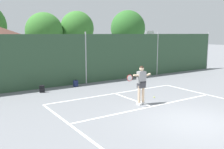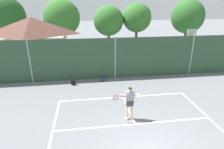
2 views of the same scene
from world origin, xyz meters
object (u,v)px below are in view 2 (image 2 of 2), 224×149
tennis_ball (150,111)px  backpack_black (73,82)px  basketball_hoop (190,43)px  backpack_navy (103,79)px  tennis_player (130,100)px

tennis_ball → backpack_black: 6.34m
basketball_hoop → backpack_black: (-10.70, -2.93, -2.12)m
backpack_black → backpack_navy: size_ratio=1.00×
basketball_hoop → tennis_player: size_ratio=1.91×
tennis_ball → backpack_black: bearing=135.7°
tennis_player → tennis_ball: 1.85m
backpack_black → tennis_player: bearing=-57.8°
tennis_player → backpack_navy: size_ratio=4.01×
tennis_player → tennis_ball: size_ratio=28.10×
tennis_ball → tennis_player: bearing=-157.5°
backpack_black → backpack_navy: 2.32m
backpack_navy → backpack_black: bearing=-170.7°
tennis_ball → basketball_hoop: bearing=50.1°
tennis_player → backpack_black: 5.98m
basketball_hoop → backpack_navy: size_ratio=7.67×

